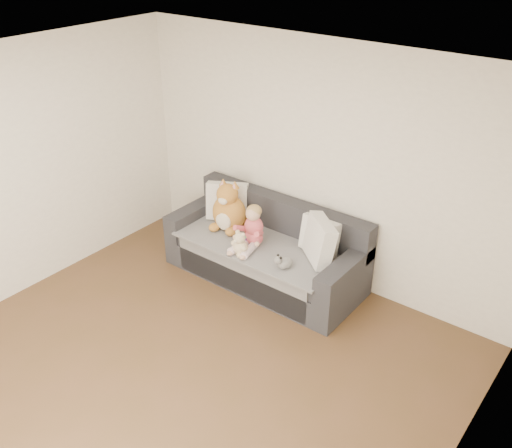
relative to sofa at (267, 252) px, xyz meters
The scene contains 10 objects.
room_shell 1.94m from the sofa, 79.08° to the right, with size 5.00×5.00×5.00m.
sofa is the anchor object (origin of this frame).
cushion_left 0.78m from the sofa, 169.07° to the left, with size 0.51×0.42×0.45m.
cushion_right_back 0.69m from the sofa, 13.91° to the left, with size 0.43×0.22×0.39m.
cushion_right_front 0.76m from the sofa, ahead, with size 0.51×0.47×0.46m.
toddler 0.41m from the sofa, 105.91° to the right, with size 0.33×0.48×0.47m.
plush_cat 0.63m from the sofa, behind, with size 0.49×0.46×0.61m.
teddy_bear 0.50m from the sofa, 95.89° to the right, with size 0.22×0.17×0.28m.
plush_cow 0.63m from the sofa, 36.25° to the right, with size 0.14×0.20×0.17m.
sippy_cup 0.34m from the sofa, 114.49° to the right, with size 0.12×0.08×0.13m.
Camera 1 is at (2.86, -2.25, 3.62)m, focal length 40.00 mm.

